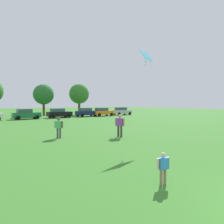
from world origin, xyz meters
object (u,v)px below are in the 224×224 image
at_px(parked_car_navy_4, 86,112).
at_px(parked_car_orange_5, 103,112).
at_px(parked_car_silver_6, 122,111).
at_px(adult_bystander, 120,124).
at_px(parked_car_green_2, 26,114).
at_px(parked_car_black_3, 59,113).
at_px(tree_far_right, 79,94).
at_px(tree_right, 44,95).
at_px(kite, 146,56).
at_px(child_kite_flyer, 163,166).
at_px(bystander_near_trees, 59,126).

height_order(parked_car_navy_4, parked_car_orange_5, same).
bearing_deg(parked_car_silver_6, adult_bystander, -128.08).
height_order(adult_bystander, parked_car_green_2, adult_bystander).
xyz_separation_m(parked_car_black_3, tree_far_right, (7.12, 6.40, 3.81)).
bearing_deg(parked_car_orange_5, adult_bystander, -119.50).
bearing_deg(tree_right, kite, -93.03).
xyz_separation_m(child_kite_flyer, parked_car_silver_6, (22.70, 31.51, 0.22)).
distance_m(parked_car_navy_4, parked_car_silver_6, 8.91).
xyz_separation_m(child_kite_flyer, bystander_near_trees, (0.42, 10.59, 0.30)).
bearing_deg(tree_right, parked_car_green_2, -125.32).
bearing_deg(kite, tree_right, 86.97).
distance_m(bystander_near_trees, tree_far_right, 31.01).
xyz_separation_m(kite, parked_car_navy_4, (7.84, 24.42, -5.34)).
relative_size(kite, parked_car_navy_4, 0.34).
xyz_separation_m(bystander_near_trees, parked_car_silver_6, (22.28, 20.92, -0.08)).
bearing_deg(adult_bystander, parked_car_navy_4, -47.10).
distance_m(kite, parked_car_navy_4, 26.20).
relative_size(child_kite_flyer, parked_car_orange_5, 0.25).
bearing_deg(tree_right, tree_far_right, -5.83).
distance_m(bystander_near_trees, parked_car_orange_5, 26.22).
height_order(bystander_near_trees, tree_right, tree_right).
xyz_separation_m(parked_car_black_3, tree_right, (-0.55, 7.19, 3.53)).
height_order(parked_car_green_2, parked_car_silver_6, same).
bearing_deg(tree_right, parked_car_navy_4, -48.65).
bearing_deg(parked_car_black_3, parked_car_silver_6, 1.41).
relative_size(bystander_near_trees, parked_car_green_2, 0.37).
xyz_separation_m(bystander_near_trees, parked_car_black_3, (7.74, 20.56, -0.08)).
height_order(child_kite_flyer, kite, kite).
height_order(parked_car_navy_4, tree_far_right, tree_far_right).
height_order(tree_right, tree_far_right, tree_far_right).
relative_size(kite, tree_right, 0.22).
xyz_separation_m(adult_bystander, parked_car_green_2, (-1.97, 22.89, -0.20)).
xyz_separation_m(parked_car_orange_5, tree_right, (-9.61, 7.61, 3.53)).
relative_size(parked_car_green_2, parked_car_orange_5, 1.00).
height_order(child_kite_flyer, adult_bystander, adult_bystander).
xyz_separation_m(kite, parked_car_green_2, (-3.35, 24.36, -5.34)).
bearing_deg(parked_car_silver_6, child_kite_flyer, -125.77).
xyz_separation_m(bystander_near_trees, parked_car_green_2, (2.18, 20.67, -0.08)).
distance_m(adult_bystander, parked_car_silver_6, 29.40).
distance_m(parked_car_green_2, tree_far_right, 14.66).
distance_m(child_kite_flyer, parked_car_navy_4, 34.22).
bearing_deg(child_kite_flyer, parked_car_silver_6, 62.52).
bearing_deg(parked_car_black_3, parked_car_green_2, 178.88).
xyz_separation_m(adult_bystander, kite, (1.38, -1.47, 5.14)).
distance_m(bystander_near_trees, kite, 8.48).
relative_size(parked_car_green_2, tree_right, 0.66).
xyz_separation_m(bystander_near_trees, parked_car_orange_5, (16.80, 20.14, -0.08)).
relative_size(bystander_near_trees, tree_right, 0.24).
relative_size(adult_bystander, parked_car_navy_4, 0.41).
relative_size(parked_car_black_3, tree_far_right, 0.62).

